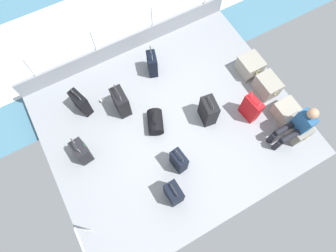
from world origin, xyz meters
name	(u,v)px	position (x,y,z in m)	size (l,w,h in m)	color
ground_plane	(172,124)	(0.00, 0.00, -0.03)	(4.40, 5.20, 0.06)	gray
gunwale_port	(126,44)	(-2.17, 0.00, 0.23)	(0.06, 5.20, 0.45)	gray
railing_port	(123,27)	(-2.17, 0.00, 0.78)	(0.04, 4.20, 1.02)	silver
sea_wake	(106,20)	(-3.60, 0.00, -0.34)	(12.00, 12.00, 0.01)	teal
cargo_crate_0	(250,66)	(-0.30, 2.17, 0.20)	(0.52, 0.46, 0.40)	gray
cargo_crate_1	(267,86)	(0.30, 2.19, 0.20)	(0.55, 0.39, 0.40)	gray
cargo_crate_2	(287,113)	(1.03, 2.18, 0.17)	(0.59, 0.44, 0.34)	#9E9989
cargo_crate_3	(296,129)	(1.40, 2.10, 0.19)	(0.55, 0.39, 0.38)	gray
passenger_seated	(297,126)	(1.40, 1.92, 0.56)	(0.34, 0.66, 1.08)	#26598C
suitcase_0	(179,161)	(0.85, -0.34, 0.29)	(0.37, 0.23, 0.71)	black
suitcase_1	(251,108)	(0.60, 1.51, 0.32)	(0.42, 0.23, 0.79)	red
suitcase_2	(81,103)	(-1.22, -1.50, 0.29)	(0.45, 0.30, 0.70)	black
suitcase_3	(82,152)	(-0.24, -1.89, 0.26)	(0.40, 0.29, 0.73)	black
suitcase_4	(208,111)	(0.24, 0.71, 0.32)	(0.44, 0.31, 0.73)	black
suitcase_5	(174,193)	(1.33, -0.72, 0.29)	(0.37, 0.25, 0.68)	black
suitcase_6	(152,64)	(-1.35, 0.25, 0.28)	(0.40, 0.29, 0.76)	black
suitcase_7	(121,102)	(-0.81, -0.77, 0.31)	(0.44, 0.25, 0.80)	black
duffel_bag	(155,122)	(-0.13, -0.33, 0.16)	(0.58, 0.49, 0.46)	black
paper_cup	(102,101)	(-1.19, -1.09, 0.05)	(0.08, 0.08, 0.10)	white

